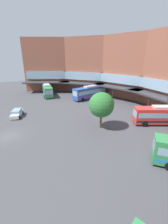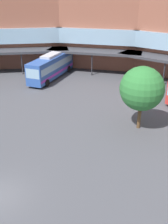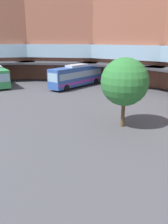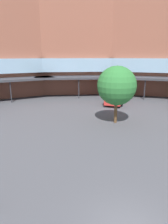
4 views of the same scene
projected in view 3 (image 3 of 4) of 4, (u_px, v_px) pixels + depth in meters
name	position (u px, v px, depth m)	size (l,w,h in m)	color
bus_3	(77.00, 76.00, 41.76)	(5.70, 12.15, 3.97)	#2D519E
plaza_tree	(125.00, 82.00, 21.87)	(4.54, 4.54, 6.74)	brown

